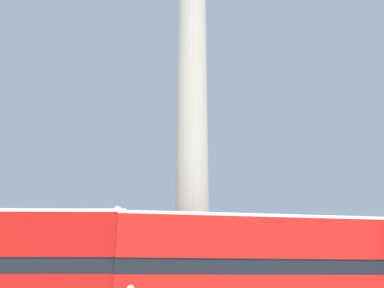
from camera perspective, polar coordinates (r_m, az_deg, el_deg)
The scene contains 4 objects.
monument_column at distance 21.44m, azimuth 0.00°, elevation -1.37°, with size 5.46×5.46×25.82m.
bus_b at distance 15.59m, azimuth 8.99°, elevation -18.10°, with size 10.59×3.49×4.27m.
equestrian_statue at distance 24.97m, azimuth -26.73°, elevation -18.65°, with size 3.96×3.56×5.82m.
street_lamp at distance 17.81m, azimuth -11.82°, elevation -17.35°, with size 0.36×0.36×5.15m.
Camera 1 is at (-1.66, -20.27, 1.94)m, focal length 35.00 mm.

